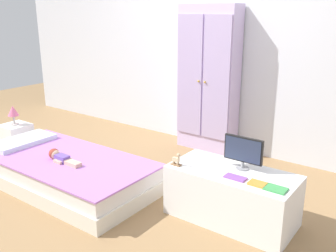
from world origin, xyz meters
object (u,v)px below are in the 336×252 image
table_lamp (13,112)px  rocking_horse_toy (177,160)px  book_purple (235,178)px  doll (59,157)px  book_orange (257,184)px  tv_monitor (243,151)px  wardrobe (208,80)px  book_green (276,189)px  bed (66,172)px  nightstand (17,139)px  tv_stand (232,195)px

table_lamp → rocking_horse_toy: size_ratio=2.07×
book_purple → doll: bearing=-167.9°
table_lamp → book_orange: bearing=1.3°
tv_monitor → book_purple: size_ratio=1.96×
tv_monitor → book_purple: 0.24m
wardrobe → book_green: 1.96m
bed → wardrobe: 1.85m
nightstand → book_green: bearing=1.2°
nightstand → book_orange: book_orange is taller
wardrobe → tv_stand: size_ratio=1.69×
doll → book_green: book_green is taller
nightstand → wardrobe: 2.28m
bed → tv_monitor: bearing=16.2°
nightstand → rocking_horse_toy: rocking_horse_toy is taller
nightstand → book_purple: book_purple is taller
wardrobe → book_green: (1.35, -1.37, -0.41)m
tv_monitor → nightstand: bearing=-174.6°
nightstand → table_lamp: table_lamp is taller
doll → book_orange: size_ratio=3.24×
wardrobe → book_green: size_ratio=11.13×
nightstand → rocking_horse_toy: size_ratio=3.29×
table_lamp → tv_stand: table_lamp is taller
bed → wardrobe: bearing=71.6°
tv_stand → rocking_horse_toy: bearing=-158.1°
tv_monitor → book_orange: size_ratio=2.56×
tv_monitor → book_green: 0.41m
wardrobe → book_green: bearing=-45.5°
rocking_horse_toy → book_purple: rocking_horse_toy is taller
table_lamp → rocking_horse_toy: bearing=0.2°
table_lamp → book_purple: size_ratio=1.38×
rocking_horse_toy → book_purple: bearing=6.8°
bed → book_purple: (1.59, 0.26, 0.28)m
bed → rocking_horse_toy: (1.11, 0.21, 0.32)m
book_green → rocking_horse_toy: bearing=-175.8°
tv_monitor → book_green: size_ratio=2.10×
doll → wardrobe: size_ratio=0.24×
rocking_horse_toy → book_orange: size_ratio=0.87×
book_purple → book_orange: (0.17, 0.00, 0.00)m
table_lamp → book_orange: (2.86, 0.06, -0.08)m
doll → rocking_horse_toy: bearing=14.3°
wardrobe → rocking_horse_toy: bearing=-68.4°
tv_monitor → book_purple: (0.04, -0.19, -0.14)m
nightstand → table_lamp: (0.00, 0.00, 0.32)m
bed → tv_monitor: 1.67m
doll → wardrobe: wardrobe is taller
rocking_horse_toy → book_green: bearing=4.2°
tv_monitor → rocking_horse_toy: size_ratio=2.93×
doll → tv_stand: tv_stand is taller
table_lamp → rocking_horse_toy: (2.21, 0.01, -0.04)m
tv_monitor → book_orange: tv_monitor is taller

